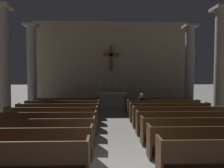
# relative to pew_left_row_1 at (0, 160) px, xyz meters

# --- Properties ---
(pew_left_row_1) EXTENTS (4.01, 0.50, 0.95)m
(pew_left_row_1) POSITION_rel_pew_left_row_1_xyz_m (0.00, 0.00, 0.00)
(pew_left_row_1) COLOR #422B19
(pew_left_row_1) RESTS_ON ground
(pew_left_row_2) EXTENTS (4.01, 0.50, 0.95)m
(pew_left_row_2) POSITION_rel_pew_left_row_1_xyz_m (0.00, 1.10, 0.00)
(pew_left_row_2) COLOR #422B19
(pew_left_row_2) RESTS_ON ground
(pew_left_row_3) EXTENTS (4.01, 0.50, 0.95)m
(pew_left_row_3) POSITION_rel_pew_left_row_1_xyz_m (0.00, 2.21, 0.00)
(pew_left_row_3) COLOR #422B19
(pew_left_row_3) RESTS_ON ground
(pew_left_row_4) EXTENTS (4.01, 0.50, 0.95)m
(pew_left_row_4) POSITION_rel_pew_left_row_1_xyz_m (0.00, 3.31, 0.00)
(pew_left_row_4) COLOR #422B19
(pew_left_row_4) RESTS_ON ground
(pew_left_row_5) EXTENTS (4.01, 0.50, 0.95)m
(pew_left_row_5) POSITION_rel_pew_left_row_1_xyz_m (0.00, 4.42, 0.00)
(pew_left_row_5) COLOR #422B19
(pew_left_row_5) RESTS_ON ground
(pew_left_row_6) EXTENTS (4.01, 0.50, 0.95)m
(pew_left_row_6) POSITION_rel_pew_left_row_1_xyz_m (0.00, 5.52, 0.00)
(pew_left_row_6) COLOR #422B19
(pew_left_row_6) RESTS_ON ground
(pew_left_row_7) EXTENTS (4.01, 0.50, 0.95)m
(pew_left_row_7) POSITION_rel_pew_left_row_1_xyz_m (0.00, 6.62, 0.00)
(pew_left_row_7) COLOR #422B19
(pew_left_row_7) RESTS_ON ground
(pew_left_row_8) EXTENTS (4.01, 0.50, 0.95)m
(pew_left_row_8) POSITION_rel_pew_left_row_1_xyz_m (0.00, 7.73, 0.00)
(pew_left_row_8) COLOR #422B19
(pew_left_row_8) RESTS_ON ground
(pew_right_row_2) EXTENTS (4.01, 0.50, 0.95)m
(pew_right_row_2) POSITION_rel_pew_left_row_1_xyz_m (5.59, 1.10, 0.00)
(pew_right_row_2) COLOR #422B19
(pew_right_row_2) RESTS_ON ground
(pew_right_row_3) EXTENTS (4.01, 0.50, 0.95)m
(pew_right_row_3) POSITION_rel_pew_left_row_1_xyz_m (5.59, 2.21, 0.00)
(pew_right_row_3) COLOR #422B19
(pew_right_row_3) RESTS_ON ground
(pew_right_row_4) EXTENTS (4.01, 0.50, 0.95)m
(pew_right_row_4) POSITION_rel_pew_left_row_1_xyz_m (5.59, 3.31, 0.00)
(pew_right_row_4) COLOR #422B19
(pew_right_row_4) RESTS_ON ground
(pew_right_row_5) EXTENTS (4.01, 0.50, 0.95)m
(pew_right_row_5) POSITION_rel_pew_left_row_1_xyz_m (5.59, 4.42, 0.00)
(pew_right_row_5) COLOR #422B19
(pew_right_row_5) RESTS_ON ground
(pew_right_row_6) EXTENTS (4.01, 0.50, 0.95)m
(pew_right_row_6) POSITION_rel_pew_left_row_1_xyz_m (5.59, 5.52, 0.00)
(pew_right_row_6) COLOR #422B19
(pew_right_row_6) RESTS_ON ground
(pew_right_row_7) EXTENTS (4.01, 0.50, 0.95)m
(pew_right_row_7) POSITION_rel_pew_left_row_1_xyz_m (5.59, 6.62, 0.00)
(pew_right_row_7) COLOR #422B19
(pew_right_row_7) RESTS_ON ground
(pew_right_row_8) EXTENTS (4.01, 0.50, 0.95)m
(pew_right_row_8) POSITION_rel_pew_left_row_1_xyz_m (5.59, 7.73, 0.00)
(pew_right_row_8) COLOR #422B19
(pew_right_row_8) RESTS_ON ground
(column_left_second) EXTENTS (0.97, 0.97, 5.90)m
(column_left_second) POSITION_rel_pew_left_row_1_xyz_m (-2.89, 6.08, 2.39)
(column_left_second) COLOR gray
(column_left_second) RESTS_ON ground
(column_right_second) EXTENTS (0.97, 0.97, 5.90)m
(column_right_second) POSITION_rel_pew_left_row_1_xyz_m (8.48, 6.08, 2.39)
(column_right_second) COLOR gray
(column_right_second) RESTS_ON ground
(column_left_third) EXTENTS (0.97, 0.97, 5.90)m
(column_left_third) POSITION_rel_pew_left_row_1_xyz_m (-2.89, 10.10, 2.39)
(column_left_third) COLOR gray
(column_left_third) RESTS_ON ground
(column_right_third) EXTENTS (0.97, 0.97, 5.90)m
(column_right_third) POSITION_rel_pew_left_row_1_xyz_m (8.48, 10.10, 2.39)
(column_right_third) COLOR gray
(column_right_third) RESTS_ON ground
(altar) EXTENTS (2.20, 0.90, 1.01)m
(altar) POSITION_rel_pew_left_row_1_xyz_m (2.79, 10.27, 0.06)
(altar) COLOR #A8A399
(altar) RESTS_ON ground
(candlestick_outer_left) EXTENTS (0.16, 0.16, 0.73)m
(candlestick_outer_left) POSITION_rel_pew_left_row_1_xyz_m (1.94, 10.27, 0.77)
(candlestick_outer_left) COLOR #B79338
(candlestick_outer_left) RESTS_ON altar
(candlestick_inner_left) EXTENTS (0.16, 0.16, 0.73)m
(candlestick_inner_left) POSITION_rel_pew_left_row_1_xyz_m (2.49, 10.27, 0.77)
(candlestick_inner_left) COLOR #B79338
(candlestick_inner_left) RESTS_ON altar
(candlestick_inner_right) EXTENTS (0.16, 0.16, 0.73)m
(candlestick_inner_right) POSITION_rel_pew_left_row_1_xyz_m (3.09, 10.27, 0.77)
(candlestick_inner_right) COLOR #B79338
(candlestick_inner_right) RESTS_ON altar
(candlestick_outer_right) EXTENTS (0.16, 0.16, 0.73)m
(candlestick_outer_right) POSITION_rel_pew_left_row_1_xyz_m (3.64, 10.27, 0.77)
(candlestick_outer_right) COLOR #B79338
(candlestick_outer_right) RESTS_ON altar
(apse_with_cross) EXTENTS (12.40, 0.49, 6.60)m
(apse_with_cross) POSITION_rel_pew_left_row_1_xyz_m (2.79, 12.11, 2.83)
(apse_with_cross) COLOR gray
(apse_with_cross) RESTS_ON ground
(lone_worshipper) EXTENTS (0.32, 0.43, 1.32)m
(lone_worshipper) POSITION_rel_pew_left_row_1_xyz_m (4.37, 6.66, 0.22)
(lone_worshipper) COLOR #26262B
(lone_worshipper) RESTS_ON ground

